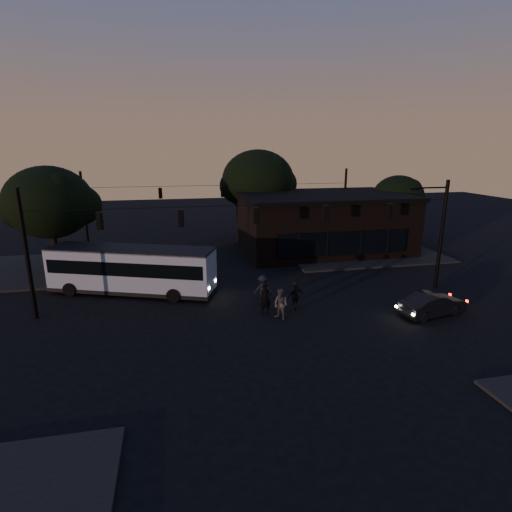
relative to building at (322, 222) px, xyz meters
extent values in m
plane|color=black|center=(-9.00, -15.97, -2.71)|extent=(120.00, 120.00, 0.00)
cube|color=black|center=(3.00, -1.97, -2.63)|extent=(14.00, 10.00, 0.15)
cube|color=black|center=(-23.00, -1.97, -2.63)|extent=(14.00, 10.00, 0.15)
cube|color=black|center=(0.00, 0.03, -0.21)|extent=(15.00, 10.00, 5.00)
cube|color=black|center=(0.00, 0.03, 2.49)|extent=(15.40, 10.40, 0.40)
cube|color=black|center=(0.00, -5.09, -0.91)|extent=(11.50, 0.18, 2.00)
cylinder|color=black|center=(-5.00, 6.03, -0.71)|extent=(0.44, 0.44, 4.00)
ellipsoid|color=black|center=(-5.00, 6.03, 3.49)|extent=(7.60, 7.60, 6.46)
cylinder|color=black|center=(9.00, 2.03, -1.21)|extent=(0.44, 0.44, 3.00)
ellipsoid|color=black|center=(9.00, 2.03, 1.94)|extent=(5.20, 5.20, 4.42)
cylinder|color=black|center=(-23.00, -2.97, -0.91)|extent=(0.44, 0.44, 3.60)
ellipsoid|color=black|center=(-23.00, -2.97, 2.87)|extent=(6.40, 6.40, 5.44)
cylinder|color=black|center=(-22.00, -11.97, 1.04)|extent=(0.24, 0.24, 7.50)
cylinder|color=black|center=(4.00, -11.97, 1.04)|extent=(0.24, 0.24, 7.50)
cylinder|color=black|center=(-9.00, -11.97, 3.49)|extent=(26.00, 0.03, 0.03)
cube|color=black|center=(-18.00, -11.97, 2.84)|extent=(0.34, 0.30, 1.00)
cube|color=black|center=(-13.50, -11.97, 2.84)|extent=(0.34, 0.30, 1.00)
cube|color=black|center=(-9.00, -11.97, 2.84)|extent=(0.34, 0.30, 1.00)
cube|color=black|center=(-4.50, -11.97, 2.84)|extent=(0.34, 0.30, 1.00)
cube|color=black|center=(0.00, -11.97, 2.84)|extent=(0.34, 0.30, 1.00)
cylinder|color=black|center=(-22.00, 4.03, 1.04)|extent=(0.24, 0.24, 7.50)
cylinder|color=black|center=(4.00, 4.03, 1.04)|extent=(0.24, 0.24, 7.50)
cylinder|color=black|center=(-9.00, 4.03, 3.29)|extent=(26.00, 0.03, 0.03)
cube|color=black|center=(-15.00, 4.03, 2.64)|extent=(0.34, 0.30, 1.00)
cube|color=black|center=(-9.00, 4.03, 2.64)|extent=(0.34, 0.30, 1.00)
cube|color=black|center=(-3.00, 4.03, 2.64)|extent=(0.34, 0.30, 1.00)
cube|color=#9CACC7|center=(-16.84, -8.76, -0.95)|extent=(11.24, 6.31, 2.62)
cube|color=black|center=(-16.84, -8.76, -0.69)|extent=(10.84, 6.19, 0.91)
cube|color=black|center=(-16.84, -8.76, 0.36)|extent=(11.24, 6.31, 0.15)
cube|color=black|center=(-16.84, -8.76, -2.36)|extent=(11.36, 6.41, 0.25)
cylinder|color=black|center=(-20.91, -8.55, -2.25)|extent=(0.94, 0.56, 0.91)
cylinder|color=black|center=(-20.01, -6.20, -2.25)|extent=(0.94, 0.56, 0.91)
cylinder|color=black|center=(-14.19, -11.13, -2.25)|extent=(0.94, 0.56, 0.91)
cylinder|color=black|center=(-13.29, -8.78, -2.25)|extent=(0.94, 0.56, 0.91)
imported|color=black|center=(0.65, -16.31, -2.03)|extent=(4.35, 2.28, 1.36)
imported|color=black|center=(-8.91, -14.22, -1.75)|extent=(0.72, 0.48, 1.92)
imported|color=#4E4B47|center=(-8.20, -15.03, -1.81)|extent=(1.07, 1.11, 1.80)
imported|color=black|center=(-7.00, -13.99, -1.78)|extent=(1.17, 0.77, 1.85)
imported|color=black|center=(-8.62, -12.21, -1.82)|extent=(1.17, 0.71, 1.77)
camera|label=1|loc=(-13.97, -35.50, 6.78)|focal=28.00mm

